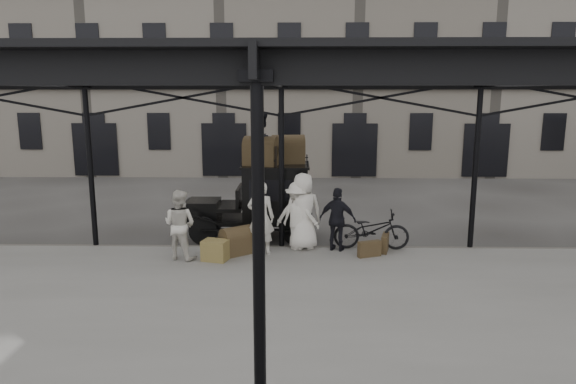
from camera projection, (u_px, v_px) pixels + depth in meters
The scene contains 18 objects.
ground at pixel (279, 278), 11.76m from camera, with size 120.00×120.00×0.00m, color #383533.
platform at pixel (275, 311), 9.79m from camera, with size 28.00×8.00×0.15m, color slate.
canopy at pixel (275, 69), 9.19m from camera, with size 22.50×9.00×4.74m.
building_frontage at pixel (291, 40), 28.09m from camera, with size 64.00×8.00×14.00m, color slate.
taxi at pixel (265, 198), 14.77m from camera, with size 3.65×1.55×2.18m.
porter_left at pixel (261, 218), 12.91m from camera, with size 0.68×0.45×1.87m, color beige.
porter_midleft at pixel (180, 225), 12.52m from camera, with size 0.84×0.65×1.72m, color beige.
porter_centre at pixel (303, 211), 13.30m from camera, with size 0.98×0.64×2.01m, color silver.
porter_official at pixel (338, 219), 13.18m from camera, with size 0.97×0.40×1.65m, color black.
porter_right at pixel (297, 216), 13.32m from camera, with size 1.14×0.66×1.77m, color silver.
bicycle at pixel (371, 230), 13.36m from camera, with size 0.68×1.95×1.03m, color black.
porter_roof at pixel (263, 139), 14.35m from camera, with size 0.71×0.55×1.46m, color black.
steamer_trunk_roof_near at pixel (261, 153), 14.28m from camera, with size 0.92×0.56×0.68m, color #493722, non-canonical shape.
steamer_trunk_roof_far at pixel (288, 151), 14.70m from camera, with size 0.92×0.56×0.68m, color #493722, non-canonical shape.
steamer_trunk_platform at pixel (237, 243), 12.99m from camera, with size 0.80×0.49×0.59m, color #493722, non-canonical shape.
wicker_hamper at pixel (215, 250), 12.51m from camera, with size 0.60×0.45×0.50m, color olive.
suitcase_upright at pixel (385, 243), 13.20m from camera, with size 0.15×0.60×0.45m, color #493722.
suitcase_flat at pixel (369, 249), 12.78m from camera, with size 0.60×0.15×0.40m, color #493722.
Camera 1 is at (0.42, -11.16, 4.19)m, focal length 32.00 mm.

